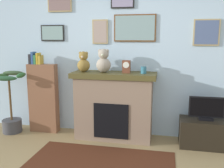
# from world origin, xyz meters

# --- Properties ---
(back_wall) EXTENTS (5.20, 0.15, 2.60)m
(back_wall) POSITION_xyz_m (0.00, 2.00, 1.31)
(back_wall) COLOR silver
(back_wall) RESTS_ON ground_plane
(fireplace) EXTENTS (1.33, 0.53, 1.08)m
(fireplace) POSITION_xyz_m (0.02, 1.70, 0.55)
(fireplace) COLOR #886F5B
(fireplace) RESTS_ON ground_plane
(bookshelf) EXTENTS (0.50, 0.16, 1.39)m
(bookshelf) POSITION_xyz_m (-1.24, 1.74, 0.62)
(bookshelf) COLOR brown
(bookshelf) RESTS_ON ground_plane
(potted_plant) EXTENTS (0.58, 0.52, 1.05)m
(potted_plant) POSITION_xyz_m (-1.76, 1.59, 0.41)
(potted_plant) COLOR #3F3F44
(potted_plant) RESTS_ON ground_plane
(tv_stand) EXTENTS (0.73, 0.40, 0.42)m
(tv_stand) POSITION_xyz_m (1.42, 1.64, 0.21)
(tv_stand) COLOR black
(tv_stand) RESTS_ON ground_plane
(television) EXTENTS (0.50, 0.14, 0.35)m
(television) POSITION_xyz_m (1.42, 1.64, 0.58)
(television) COLOR black
(television) RESTS_ON tv_stand
(area_rug) EXTENTS (1.93, 1.06, 0.01)m
(area_rug) POSITION_xyz_m (0.02, 0.79, 0.00)
(area_rug) COLOR #4C2414
(area_rug) RESTS_ON ground_plane
(candle_jar) EXTENTS (0.09, 0.09, 0.11)m
(candle_jar) POSITION_xyz_m (0.48, 1.69, 1.14)
(candle_jar) COLOR teal
(candle_jar) RESTS_ON fireplace
(mantel_clock) EXTENTS (0.12, 0.09, 0.20)m
(mantel_clock) POSITION_xyz_m (0.22, 1.68, 1.18)
(mantel_clock) COLOR brown
(mantel_clock) RESTS_ON fireplace
(teddy_bear_cream) EXTENTS (0.20, 0.20, 0.33)m
(teddy_bear_cream) POSITION_xyz_m (-0.48, 1.69, 1.23)
(teddy_bear_cream) COLOR olive
(teddy_bear_cream) RESTS_ON fireplace
(teddy_bear_tan) EXTENTS (0.23, 0.23, 0.37)m
(teddy_bear_tan) POSITION_xyz_m (-0.15, 1.69, 1.25)
(teddy_bear_tan) COLOR #A79988
(teddy_bear_tan) RESTS_ON fireplace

